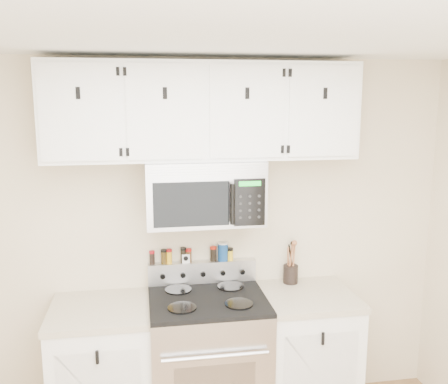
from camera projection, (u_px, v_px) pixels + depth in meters
name	position (u px, v px, depth m)	size (l,w,h in m)	color
back_wall	(201.00, 240.00, 3.52)	(3.50, 0.01, 2.50)	#C4B093
ceiling	(265.00, 15.00, 1.59)	(3.50, 3.50, 0.01)	white
range	(208.00, 362.00, 3.35)	(0.76, 0.65, 1.10)	#B7B7BA
base_cabinet_left	(103.00, 373.00, 3.26)	(0.64, 0.62, 0.92)	white
base_cabinet_right	(305.00, 355.00, 3.49)	(0.64, 0.62, 0.92)	white
microwave	(204.00, 192.00, 3.26)	(0.76, 0.44, 0.42)	#9E9EA3
upper_cabinets	(203.00, 111.00, 3.19)	(2.00, 0.35, 0.62)	white
utensil_crock	(291.00, 273.00, 3.58)	(0.11, 0.11, 0.31)	black
kitchen_timer	(185.00, 258.00, 3.48)	(0.05, 0.05, 0.06)	white
salt_canister	(223.00, 251.00, 3.52)	(0.07, 0.07, 0.13)	navy
spice_jar_0	(152.00, 258.00, 3.44)	(0.04, 0.04, 0.09)	black
spice_jar_1	(164.00, 256.00, 3.46)	(0.05, 0.05, 0.10)	#3F2E0F
spice_jar_2	(169.00, 256.00, 3.46)	(0.04, 0.04, 0.10)	gold
spice_jar_3	(183.00, 255.00, 3.48)	(0.04, 0.04, 0.11)	black
spice_jar_4	(189.00, 255.00, 3.49)	(0.04, 0.04, 0.10)	#452910
spice_jar_5	(213.00, 254.00, 3.51)	(0.05, 0.05, 0.11)	black
spice_jar_6	(225.00, 253.00, 3.53)	(0.05, 0.05, 0.11)	#3E230E
spice_jar_7	(230.00, 254.00, 3.53)	(0.04, 0.04, 0.09)	yellow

